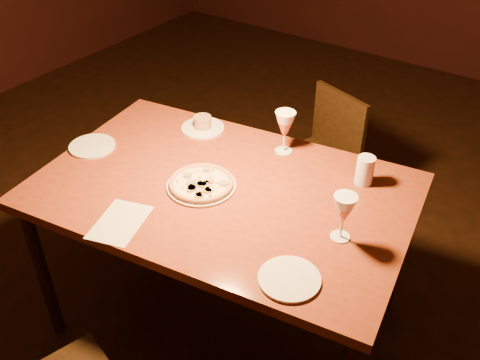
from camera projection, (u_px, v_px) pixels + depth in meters
The scene contains 12 objects.
floor at pixel (218, 302), 2.77m from camera, with size 7.00×7.00×0.00m, color black.
dining_table at pixel (223, 201), 2.25m from camera, with size 1.65×1.19×0.82m.
chair_far at pixel (321, 153), 3.08m from camera, with size 0.49×0.49×0.80m.
pizza_plate at pixel (201, 183), 2.20m from camera, with size 0.29×0.29×0.03m.
ramekin_saucer at pixel (203, 125), 2.57m from camera, with size 0.21×0.21×0.07m.
wine_glass_far at pixel (285, 132), 2.36m from camera, with size 0.09×0.09×0.20m, color #CD6555, non-canonical shape.
wine_glass_right at pixel (343, 217), 1.90m from camera, with size 0.09×0.09×0.19m, color #CD6555, non-canonical shape.
water_tumbler at pixel (365, 170), 2.19m from camera, with size 0.07×0.07×0.12m, color silver.
side_plate_left at pixel (92, 146), 2.45m from camera, with size 0.21×0.21×0.01m, color white.
side_plate_near at pixel (289, 279), 1.78m from camera, with size 0.21×0.21×0.01m, color white.
menu_card at pixel (120, 222), 2.02m from camera, with size 0.17×0.25×0.00m, color beige.
pendant_light at pixel (218, 0), 1.75m from camera, with size 0.12×0.12×0.12m, color #FF9E47.
Camera 1 is at (1.16, -1.47, 2.14)m, focal length 40.00 mm.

